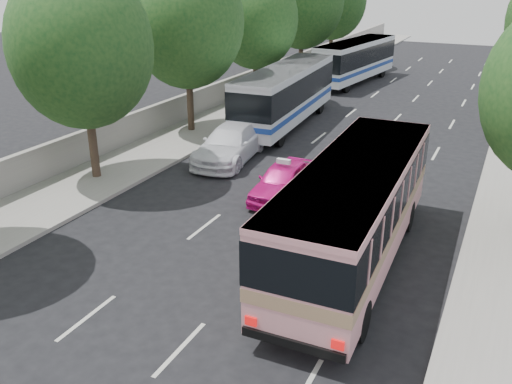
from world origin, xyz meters
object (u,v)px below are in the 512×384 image
Objects in this scene: pink_bus at (356,203)px; tour_coach_rear at (356,58)px; pink_taxi at (283,181)px; white_pickup at (230,144)px; tour_coach_front at (286,91)px.

pink_bus is 28.96m from tour_coach_rear.
white_pickup reaches higher than pink_taxi.
pink_bus is 0.94× the size of tour_coach_rear.
pink_taxi is at bearing -44.32° from white_pickup.
pink_bus is at bearing -63.40° from tour_coach_front.
tour_coach_front reaches higher than pink_bus.
tour_coach_front is 1.02× the size of tour_coach_rear.
pink_bus is 0.92× the size of tour_coach_front.
pink_taxi is at bearing -71.24° from tour_coach_front.
tour_coach_front is at bearing -82.89° from tour_coach_rear.
pink_taxi is 0.37× the size of tour_coach_front.
tour_coach_rear is at bearing 86.38° from tour_coach_front.
pink_taxi is 10.74m from tour_coach_front.
pink_taxi is 24.26m from tour_coach_rear.
tour_coach_rear is at bearing 83.17° from white_pickup.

